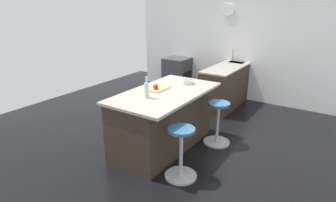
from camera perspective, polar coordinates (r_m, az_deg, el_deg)
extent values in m
plane|color=black|center=(5.00, 1.05, -7.57)|extent=(7.31, 7.31, 0.00)
cube|color=silver|center=(7.04, 13.83, 12.60)|extent=(0.12, 5.33, 3.00)
cylinder|color=white|center=(7.02, 12.01, 17.43)|extent=(0.03, 0.28, 0.28)
cube|color=#38281E|center=(6.89, 12.64, 3.52)|extent=(2.34, 0.60, 0.87)
cube|color=#9E9384|center=(6.79, 12.92, 7.17)|extent=(2.34, 0.60, 0.03)
cube|color=#38383D|center=(7.06, 13.76, 7.21)|extent=(0.44, 0.36, 0.12)
cylinder|color=#B7B7BC|center=(7.08, 12.74, 8.96)|extent=(0.02, 0.02, 0.28)
cube|color=#38383D|center=(7.54, 1.82, 5.34)|extent=(0.60, 0.60, 0.87)
cube|color=black|center=(7.40, 3.84, 4.69)|extent=(0.44, 0.01, 0.32)
cube|color=#38281E|center=(4.58, -1.05, -3.93)|extent=(1.80, 0.83, 0.91)
cube|color=#9E9384|center=(4.38, -0.55, 1.63)|extent=(1.86, 1.03, 0.04)
cylinder|color=#B7B7BC|center=(4.93, 9.67, -8.09)|extent=(0.44, 0.44, 0.03)
cylinder|color=#B7B7BC|center=(4.78, 9.89, -4.52)|extent=(0.05, 0.05, 0.66)
cylinder|color=#336084|center=(4.66, 10.14, -0.56)|extent=(0.36, 0.36, 0.04)
cylinder|color=#B7B7BC|center=(4.03, 2.55, -14.67)|extent=(0.44, 0.44, 0.03)
cylinder|color=#B7B7BC|center=(3.85, 2.63, -10.52)|extent=(0.05, 0.05, 0.66)
cylinder|color=#336084|center=(3.68, 2.71, -5.78)|extent=(0.36, 0.36, 0.04)
cube|color=tan|center=(4.50, -1.94, 2.49)|extent=(0.36, 0.24, 0.02)
sphere|color=red|center=(4.42, -2.47, 2.88)|extent=(0.08, 0.08, 0.08)
cylinder|color=silver|center=(4.08, -4.29, 2.13)|extent=(0.06, 0.06, 0.22)
cylinder|color=silver|center=(4.04, -4.34, 4.16)|extent=(0.03, 0.03, 0.08)
cylinder|color=#B7B7BC|center=(4.03, -4.36, 4.78)|extent=(0.03, 0.03, 0.02)
cylinder|color=silver|center=(4.81, 3.84, 3.91)|extent=(0.22, 0.22, 0.07)
cylinder|color=slate|center=(4.81, 3.85, 4.08)|extent=(0.18, 0.18, 0.04)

